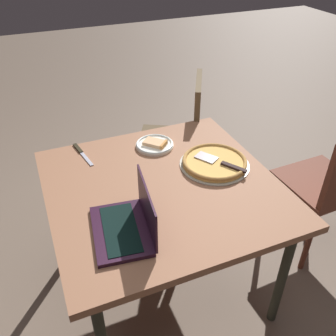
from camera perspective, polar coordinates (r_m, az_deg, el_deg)
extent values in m
plane|color=#715E4E|center=(2.29, -0.70, -17.17)|extent=(12.00, 12.00, 0.00)
cube|color=#926043|center=(1.78, -0.86, -3.07)|extent=(1.09, 1.07, 0.04)
cylinder|color=#303227|center=(2.48, 5.03, -1.24)|extent=(0.05, 0.05, 0.69)
cylinder|color=#303227|center=(2.29, -15.73, -6.35)|extent=(0.05, 0.05, 0.69)
cylinder|color=#303227|center=(1.95, 17.47, -15.90)|extent=(0.05, 0.05, 0.69)
cube|color=#2B1226|center=(1.53, -7.44, -9.68)|extent=(0.26, 0.36, 0.02)
cube|color=black|center=(1.53, -7.47, -9.40)|extent=(0.18, 0.31, 0.00)
cube|color=#2B1226|center=(1.47, -3.31, -6.05)|extent=(0.05, 0.33, 0.19)
cube|color=#325782|center=(1.47, -3.40, -6.07)|extent=(0.04, 0.30, 0.17)
cylinder|color=white|center=(2.05, -2.10, 3.57)|extent=(0.21, 0.21, 0.01)
torus|color=white|center=(2.05, -2.10, 3.80)|extent=(0.21, 0.21, 0.01)
cube|color=#E7B07E|center=(2.05, -2.11, 3.97)|extent=(0.14, 0.14, 0.02)
cube|color=#D18B48|center=(2.02, -0.68, 3.64)|extent=(0.07, 0.06, 0.03)
cylinder|color=#AAA998|center=(1.92, 7.26, 0.54)|extent=(0.36, 0.36, 0.01)
cylinder|color=#E2AF57|center=(1.91, 7.29, 0.85)|extent=(0.33, 0.33, 0.02)
torus|color=#B68444|center=(1.90, 7.31, 1.09)|extent=(0.34, 0.34, 0.02)
cube|color=#BAACAF|center=(1.92, 6.02, 1.68)|extent=(0.12, 0.13, 0.00)
cube|color=black|center=(1.86, 10.27, 0.14)|extent=(0.09, 0.13, 0.01)
cube|color=#B4B5C5|center=(2.01, -12.84, 1.66)|extent=(0.05, 0.19, 0.00)
cube|color=black|center=(2.09, -13.92, 3.01)|extent=(0.04, 0.10, 0.01)
cube|color=brown|center=(2.65, 0.08, 4.06)|extent=(0.58, 0.58, 0.04)
cube|color=brown|center=(2.52, 4.61, 8.73)|extent=(0.22, 0.38, 0.46)
cylinder|color=brown|center=(2.96, -3.35, 2.35)|extent=(0.03, 0.03, 0.42)
cylinder|color=brown|center=(2.64, -4.55, -2.23)|extent=(0.03, 0.03, 0.42)
cylinder|color=brown|center=(2.93, 4.24, 1.96)|extent=(0.03, 0.03, 0.42)
cylinder|color=brown|center=(2.61, 3.95, -2.72)|extent=(0.03, 0.03, 0.42)
cube|color=brown|center=(2.40, 22.67, -2.19)|extent=(0.44, 0.44, 0.04)
cylinder|color=brown|center=(2.76, 21.75, -2.89)|extent=(0.03, 0.03, 0.44)
cylinder|color=brown|center=(2.53, 15.30, -5.26)|extent=(0.03, 0.03, 0.44)
cylinder|color=brown|center=(2.34, 21.11, -10.80)|extent=(0.03, 0.03, 0.44)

